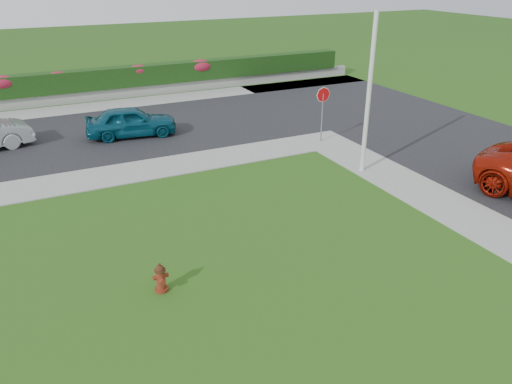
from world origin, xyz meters
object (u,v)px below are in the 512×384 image
fire_hydrant (161,278)px  sedan_teal (131,121)px  stop_sign (323,102)px  utility_pole (369,96)px

fire_hydrant → sedan_teal: 11.87m
sedan_teal → stop_sign: size_ratio=1.63×
utility_pole → stop_sign: (0.46, 3.51, -1.06)m
sedan_teal → stop_sign: stop_sign is taller
utility_pole → sedan_teal: bearing=130.7°
utility_pole → stop_sign: bearing=82.5°
fire_hydrant → stop_sign: bearing=38.9°
sedan_teal → utility_pole: (6.64, -7.71, 2.10)m
fire_hydrant → stop_sign: stop_sign is taller
fire_hydrant → utility_pole: size_ratio=0.13×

